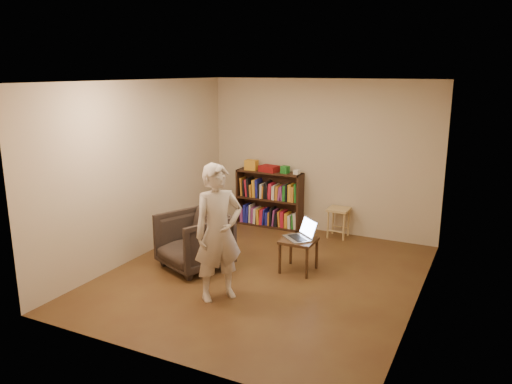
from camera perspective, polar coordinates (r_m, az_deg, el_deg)
The scene contains 15 objects.
floor at distance 6.90m, azimuth 0.85°, elevation -9.57°, with size 4.50×4.50×0.00m, color #492917.
ceiling at distance 6.33m, azimuth 0.93°, elevation 12.57°, with size 4.50×4.50×0.00m, color white.
wall_back at distance 8.54m, azimuth 7.41°, elevation 4.01°, with size 4.00×4.00×0.00m, color #C4B594.
wall_left at distance 7.55m, azimuth -12.96°, elevation 2.48°, with size 4.50×4.50×0.00m, color #C4B594.
wall_right at distance 5.94m, azimuth 18.59°, elevation -0.93°, with size 4.50×4.50×0.00m, color #C4B594.
bookshelf at distance 8.90m, azimuth 1.57°, elevation -1.15°, with size 1.20×0.30×1.00m.
box_yellow at distance 8.88m, azimuth -0.53°, elevation 3.11°, with size 0.21×0.16×0.18m, color gold.
red_cloth at distance 8.74m, azimuth 1.51°, elevation 2.69°, with size 0.32×0.23×0.11m, color maroon.
box_green at distance 8.62m, azimuth 3.34°, elevation 2.58°, with size 0.12×0.12×0.12m, color #1E7324.
box_white at distance 8.54m, azimuth 4.68°, elevation 2.29°, with size 0.09×0.09×0.08m, color silver.
stool at distance 8.41m, azimuth 9.42°, elevation -2.49°, with size 0.34×0.34×0.50m.
armchair at distance 7.09m, azimuth -7.07°, elevation -5.58°, with size 0.84×0.87×0.79m, color #322621.
side_table at distance 6.95m, azimuth 4.90°, elevation -6.01°, with size 0.45×0.45×0.46m.
laptop at distance 6.94m, azimuth 5.20°, elevation -4.84°, with size 0.52×0.52×0.27m.
person at distance 6.00m, azimuth -4.32°, elevation -4.66°, with size 0.61×0.40×1.68m, color beige.
Camera 1 is at (2.72, -5.72, 2.74)m, focal length 35.00 mm.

